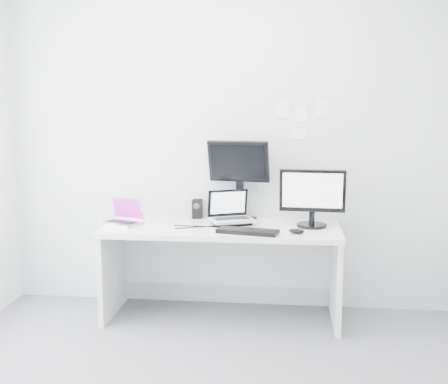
{
  "coord_description": "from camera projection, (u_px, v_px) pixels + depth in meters",
  "views": [
    {
      "loc": [
        0.49,
        -2.93,
        1.63
      ],
      "look_at": [
        0.02,
        1.23,
        1.0
      ],
      "focal_mm": 45.13,
      "sensor_mm": 36.0,
      "label": 1
    }
  ],
  "objects": [
    {
      "name": "back_wall",
      "position": [
        227.0,
        142.0,
        4.55
      ],
      "size": [
        3.6,
        0.0,
        3.6
      ],
      "primitive_type": "plane",
      "rotation": [
        1.57,
        0.0,
        0.0
      ],
      "color": "silver",
      "rests_on": "ground"
    },
    {
      "name": "macbook",
      "position": [
        121.0,
        210.0,
        4.36
      ],
      "size": [
        0.36,
        0.32,
        0.22
      ],
      "primitive_type": "cube",
      "rotation": [
        0.0,
        0.0,
        -0.4
      ],
      "color": "#A7A6AB",
      "rests_on": "desk"
    },
    {
      "name": "speaker",
      "position": [
        197.0,
        209.0,
        4.61
      ],
      "size": [
        0.08,
        0.08,
        0.16
      ],
      "primitive_type": "cube",
      "rotation": [
        0.0,
        0.0,
        0.01
      ],
      "color": "black",
      "rests_on": "desk"
    },
    {
      "name": "samsung_monitor",
      "position": [
        312.0,
        197.0,
        4.25
      ],
      "size": [
        0.51,
        0.25,
        0.45
      ],
      "primitive_type": "cube",
      "rotation": [
        0.0,
        0.0,
        -0.05
      ],
      "color": "black",
      "rests_on": "desk"
    },
    {
      "name": "wall_note_0",
      "position": [
        283.0,
        109.0,
        4.45
      ],
      "size": [
        0.1,
        0.0,
        0.14
      ],
      "primitive_type": "cube",
      "color": "white",
      "rests_on": "back_wall"
    },
    {
      "name": "dell_laptop",
      "position": [
        232.0,
        207.0,
        4.35
      ],
      "size": [
        0.4,
        0.36,
        0.27
      ],
      "primitive_type": "cube",
      "rotation": [
        0.0,
        0.0,
        0.42
      ],
      "color": "#B6B9BE",
      "rests_on": "desk"
    },
    {
      "name": "wall_note_1",
      "position": [
        302.0,
        114.0,
        4.44
      ],
      "size": [
        0.09,
        0.0,
        0.13
      ],
      "primitive_type": "cube",
      "color": "white",
      "rests_on": "back_wall"
    },
    {
      "name": "wall_note_3",
      "position": [
        299.0,
        134.0,
        4.47
      ],
      "size": [
        0.11,
        0.0,
        0.08
      ],
      "primitive_type": "cube",
      "color": "white",
      "rests_on": "back_wall"
    },
    {
      "name": "rear_monitor",
      "position": [
        239.0,
        180.0,
        4.48
      ],
      "size": [
        0.51,
        0.26,
        0.66
      ],
      "primitive_type": "cube",
      "rotation": [
        0.0,
        0.0,
        -0.18
      ],
      "color": "black",
      "rests_on": "desk"
    },
    {
      "name": "keyboard",
      "position": [
        248.0,
        231.0,
        4.06
      ],
      "size": [
        0.46,
        0.25,
        0.03
      ],
      "primitive_type": "cube",
      "rotation": [
        0.0,
        0.0,
        -0.21
      ],
      "color": "black",
      "rests_on": "desk"
    },
    {
      "name": "wall_note_2",
      "position": [
        321.0,
        107.0,
        4.42
      ],
      "size": [
        0.1,
        0.0,
        0.14
      ],
      "primitive_type": "cube",
      "color": "white",
      "rests_on": "back_wall"
    },
    {
      "name": "mouse",
      "position": [
        296.0,
        231.0,
        4.05
      ],
      "size": [
        0.13,
        0.1,
        0.04
      ],
      "primitive_type": "ellipsoid",
      "rotation": [
        0.0,
        0.0,
        -0.25
      ],
      "color": "black",
      "rests_on": "desk"
    },
    {
      "name": "desk",
      "position": [
        222.0,
        273.0,
        4.35
      ],
      "size": [
        1.8,
        0.7,
        0.73
      ],
      "primitive_type": "cube",
      "color": "white",
      "rests_on": "ground"
    }
  ]
}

